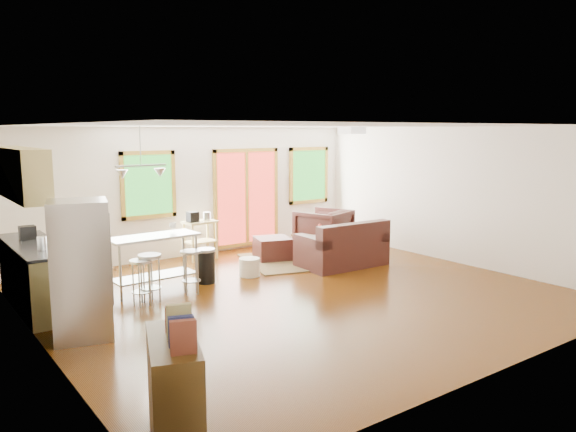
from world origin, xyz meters
TOP-DOWN VIEW (x-y plane):
  - floor at (0.00, 0.00)m, footprint 7.50×7.00m
  - ceiling at (0.00, 0.00)m, footprint 7.50×7.00m
  - back_wall at (0.00, 3.51)m, footprint 7.50×0.02m
  - left_wall at (-3.76, 0.00)m, footprint 0.02×7.00m
  - right_wall at (3.76, 0.00)m, footprint 0.02×7.00m
  - front_wall at (0.00, -3.51)m, footprint 7.50×0.02m
  - window_left at (-1.00, 3.46)m, footprint 1.10×0.05m
  - french_doors at (1.20, 3.46)m, footprint 1.60×0.05m
  - window_right at (2.90, 3.46)m, footprint 1.10×0.05m
  - rug at (1.54, 1.77)m, footprint 2.75×2.37m
  - loveseat at (1.78, 0.98)m, footprint 1.64×0.96m
  - coffee_table at (2.06, 1.94)m, footprint 1.16×0.78m
  - armchair at (2.29, 2.19)m, footprint 1.21×1.17m
  - ottoman at (1.02, 2.22)m, footprint 0.83×0.83m
  - pouf at (-0.04, 1.40)m, footprint 0.46×0.46m
  - vase at (1.77, 1.64)m, footprint 0.22×0.23m
  - book at (2.25, 1.64)m, footprint 0.19×0.08m
  - cabinets at (-3.49, 1.70)m, footprint 0.64×2.24m
  - refrigerator at (-3.25, 0.12)m, footprint 0.83×0.82m
  - island at (-1.74, 1.52)m, footprint 1.44×0.62m
  - cup at (-1.34, 1.65)m, footprint 0.13×0.12m
  - bar_stool_a at (-2.20, 0.90)m, footprint 0.36×0.36m
  - bar_stool_b at (-2.03, 0.97)m, footprint 0.42×0.42m
  - bar_stool_c at (-1.34, 1.02)m, footprint 0.41×0.41m
  - trash_can at (-0.86, 1.45)m, footprint 0.39×0.39m
  - kitchen_cart at (-0.16, 3.05)m, footprint 0.67×0.46m
  - bookshelf at (-3.35, -2.73)m, footprint 0.70×1.06m
  - ceiling_flush at (1.60, 0.60)m, footprint 0.35×0.35m
  - pendant_light at (-1.90, 1.50)m, footprint 0.80×0.18m

SIDE VIEW (x-z plane):
  - floor at x=0.00m, z-range -0.02..0.00m
  - rug at x=1.54m, z-range 0.00..0.02m
  - pouf at x=-0.04m, z-range 0.00..0.32m
  - ottoman at x=1.02m, z-range 0.00..0.44m
  - trash_can at x=-0.86m, z-range 0.00..0.59m
  - loveseat at x=1.78m, z-range -0.09..0.77m
  - coffee_table at x=2.06m, z-range 0.16..0.59m
  - bookshelf at x=-3.35m, z-range -0.12..1.04m
  - armchair at x=2.29m, z-range 0.00..0.99m
  - bar_stool_a at x=-2.20m, z-range 0.17..0.85m
  - bar_stool_c at x=-1.34m, z-range 0.17..0.86m
  - vase at x=1.77m, z-range 0.36..0.67m
  - book at x=2.25m, z-range 0.40..0.66m
  - bar_stool_b at x=-2.03m, z-range 0.18..0.91m
  - island at x=-1.74m, z-range 0.17..1.06m
  - kitchen_cart at x=-0.16m, z-range 0.18..1.15m
  - refrigerator at x=-3.25m, z-range 0.00..1.71m
  - cabinets at x=-3.49m, z-range -0.22..2.08m
  - cup at x=-1.34m, z-range 0.95..1.06m
  - french_doors at x=1.20m, z-range 0.05..2.15m
  - back_wall at x=0.00m, z-range 0.00..2.60m
  - left_wall at x=-3.76m, z-range 0.00..2.60m
  - right_wall at x=3.76m, z-range 0.00..2.60m
  - front_wall at x=0.00m, z-range 0.00..2.60m
  - window_left at x=-1.00m, z-range 0.85..2.15m
  - window_right at x=2.90m, z-range 0.85..2.15m
  - pendant_light at x=-1.90m, z-range 1.50..2.29m
  - ceiling_flush at x=1.60m, z-range 2.47..2.59m
  - ceiling at x=0.00m, z-range 2.60..2.62m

